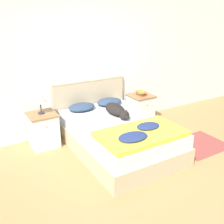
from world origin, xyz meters
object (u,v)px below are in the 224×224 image
Objects in this scene: dog at (117,110)px; pillow_left at (82,107)px; nightstand_left at (43,130)px; table_lamp at (40,98)px; nightstand_right at (140,109)px; book_stack at (141,93)px; pillow_right at (109,102)px; bed at (118,136)px.

pillow_left is at bearing 128.13° from dog.
dog is at bearing -51.87° from pillow_left.
table_lamp reaches higher than nightstand_left.
nightstand_right is 2.12m from table_lamp.
nightstand_right is 0.34m from book_stack.
dog is 3.49× the size of book_stack.
pillow_left is 0.58m from pillow_right.
nightstand_right reaches higher than bed.
table_lamp is at bearing 142.28° from bed.
bed is 0.46m from dog.
nightstand_left is at bearing -178.91° from pillow_right.
dog is (0.13, 0.27, 0.35)m from bed.
book_stack is (0.00, -0.00, 0.34)m from nightstand_right.
book_stack is at bearing -1.14° from pillow_left.
nightstand_left is 0.78m from pillow_left.
nightstand_right is 2.76× the size of book_stack.
pillow_left is 0.67m from dog.
table_lamp is at bearing 90.00° from nightstand_left.
dog is at bearing 64.59° from bed.
bed is 4.11× the size of pillow_right.
nightstand_right is at bearing 37.00° from bed.
book_stack reaches higher than pillow_right.
dog is (0.41, -0.53, 0.03)m from pillow_left.
table_lamp is (0.00, 0.02, 0.56)m from nightstand_left.
nightstand_right is at bearing -1.95° from pillow_right.
book_stack is 0.60× the size of table_lamp.
pillow_right reaches higher than nightstand_left.
pillow_right is at bearing 178.05° from nightstand_right.
table_lamp reaches higher than bed.
nightstand_left reaches higher than bed.
nightstand_left is at bearing 180.00° from nightstand_right.
dog is 2.11× the size of table_lamp.
nightstand_right is 0.78m from pillow_right.
dog is at bearing -150.64° from nightstand_right.
pillow_left is (0.73, 0.02, 0.27)m from nightstand_left.
nightstand_left is 2.07m from book_stack.
book_stack is at bearing -0.60° from table_lamp.
pillow_right is 1.41× the size of table_lamp.
dog is at bearing -24.52° from table_lamp.
table_lamp is at bearing -179.80° from pillow_right.
nightstand_right is 1.18× the size of pillow_right.
pillow_right is (0.58, 0.00, 0.00)m from pillow_left.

